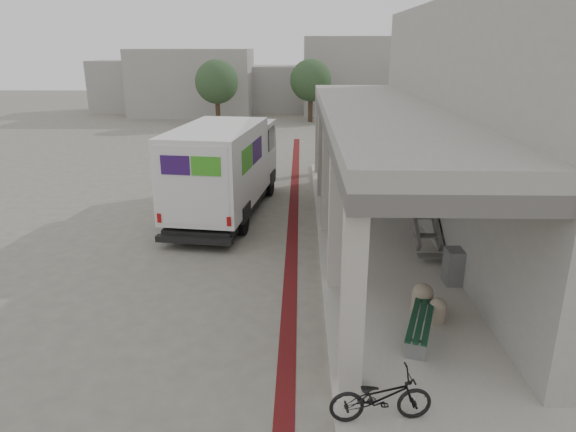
{
  "coord_description": "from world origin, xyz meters",
  "views": [
    {
      "loc": [
        1.23,
        -11.01,
        5.68
      ],
      "look_at": [
        0.93,
        1.31,
        1.6
      ],
      "focal_mm": 32.0,
      "sensor_mm": 36.0,
      "label": 1
    }
  ],
  "objects_px": {
    "bench": "(420,324)",
    "fedex_truck": "(225,166)",
    "utility_cabinet": "(453,266)",
    "bicycle_black": "(381,397)"
  },
  "relations": [
    {
      "from": "bench",
      "to": "fedex_truck",
      "type": "bearing_deg",
      "value": 139.34
    },
    {
      "from": "utility_cabinet",
      "to": "bicycle_black",
      "type": "xyz_separation_m",
      "value": [
        -2.5,
        -4.96,
        -0.02
      ]
    },
    {
      "from": "fedex_truck",
      "to": "utility_cabinet",
      "type": "distance_m",
      "value": 8.68
    },
    {
      "from": "bicycle_black",
      "to": "utility_cabinet",
      "type": "bearing_deg",
      "value": -32.81
    },
    {
      "from": "bench",
      "to": "bicycle_black",
      "type": "height_order",
      "value": "bicycle_black"
    },
    {
      "from": "utility_cabinet",
      "to": "bench",
      "type": "bearing_deg",
      "value": -119.21
    },
    {
      "from": "utility_cabinet",
      "to": "bicycle_black",
      "type": "relative_size",
      "value": 0.55
    },
    {
      "from": "bench",
      "to": "bicycle_black",
      "type": "bearing_deg",
      "value": -97.27
    },
    {
      "from": "fedex_truck",
      "to": "utility_cabinet",
      "type": "relative_size",
      "value": 8.83
    },
    {
      "from": "bench",
      "to": "utility_cabinet",
      "type": "xyz_separation_m",
      "value": [
        1.36,
        2.56,
        0.13
      ]
    }
  ]
}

